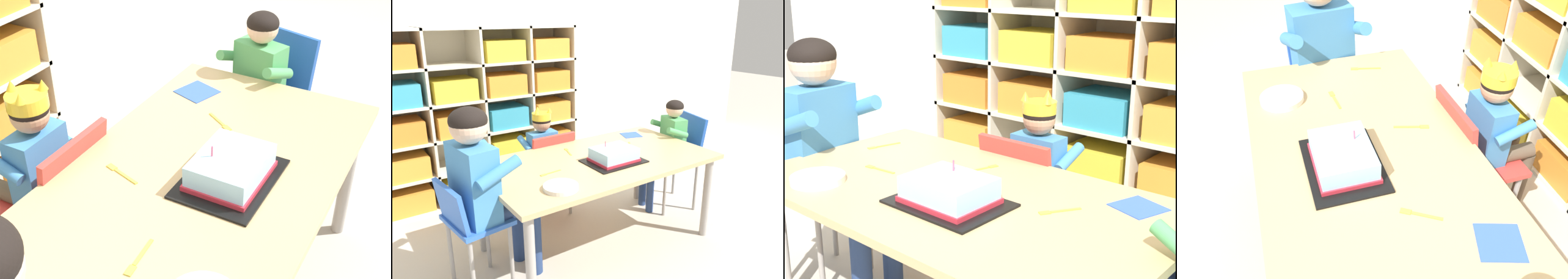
{
  "view_description": "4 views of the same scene",
  "coord_description": "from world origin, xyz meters",
  "views": [
    {
      "loc": [
        -1.19,
        -0.65,
        1.65
      ],
      "look_at": [
        0.1,
        0.05,
        0.69
      ],
      "focal_mm": 49.78,
      "sensor_mm": 36.0,
      "label": 1
    },
    {
      "loc": [
        -1.38,
        -1.88,
        1.49
      ],
      "look_at": [
        -0.01,
        0.1,
        0.71
      ],
      "focal_mm": 35.82,
      "sensor_mm": 36.0,
      "label": 2
    },
    {
      "loc": [
        1.2,
        -1.27,
        1.3
      ],
      "look_at": [
        0.02,
        0.08,
        0.77
      ],
      "focal_mm": 51.95,
      "sensor_mm": 36.0,
      "label": 3
    },
    {
      "loc": [
        1.11,
        -0.31,
        1.62
      ],
      "look_at": [
        0.04,
        0.01,
        0.7
      ],
      "focal_mm": 37.77,
      "sensor_mm": 36.0,
      "label": 4
    }
  ],
  "objects": [
    {
      "name": "paper_plate_stack",
      "position": [
        -0.43,
        -0.26,
        0.62
      ],
      "size": [
        0.19,
        0.19,
        0.02
      ],
      "primitive_type": "cylinder",
      "color": "white",
      "rests_on": "activity_table"
    },
    {
      "name": "activity_table",
      "position": [
        0.0,
        0.0,
        0.55
      ],
      "size": [
        1.46,
        0.82,
        0.61
      ],
      "color": "tan",
      "rests_on": "ground"
    },
    {
      "name": "birthday_cake_on_tray",
      "position": [
        0.05,
        -0.1,
        0.65
      ],
      "size": [
        0.36,
        0.27,
        0.13
      ],
      "color": "black",
      "rests_on": "activity_table"
    },
    {
      "name": "storage_cubby_shelf",
      "position": [
        -0.31,
        1.22,
        0.66
      ],
      "size": [
        1.69,
        0.37,
        1.4
      ],
      "color": "beige",
      "rests_on": "ground"
    },
    {
      "name": "classroom_chair_blue",
      "position": [
        -0.09,
        0.51,
        0.4
      ],
      "size": [
        0.37,
        0.34,
        0.68
      ],
      "rotation": [
        0.0,
        0.0,
        3.15
      ],
      "color": "red",
      "rests_on": "ground"
    },
    {
      "name": "classroom_chair_adult_side",
      "position": [
        -0.85,
        -0.0,
        0.43
      ],
      "size": [
        0.34,
        0.37,
        0.67
      ],
      "rotation": [
        0.0,
        0.0,
        1.69
      ],
      "color": "blue",
      "rests_on": "ground"
    },
    {
      "name": "adult_helper_seated",
      "position": [
        -0.74,
        0.01,
        0.66
      ],
      "size": [
        0.45,
        0.43,
        1.06
      ],
      "rotation": [
        0.0,
        0.0,
        1.69
      ],
      "color": "#3D7FBC",
      "rests_on": "ground"
    },
    {
      "name": "fork_by_napkin",
      "position": [
        -0.09,
        0.22,
        0.61
      ],
      "size": [
        0.05,
        0.14,
        0.0
      ],
      "rotation": [
        0.0,
        0.0,
        4.43
      ],
      "color": "yellow",
      "rests_on": "activity_table"
    },
    {
      "name": "paper_napkin_square",
      "position": [
        0.51,
        0.26,
        0.61
      ],
      "size": [
        0.17,
        0.17,
        0.0
      ],
      "primitive_type": "cube",
      "rotation": [
        0.0,
        0.0,
        -0.31
      ],
      "color": "#3356B7",
      "rests_on": "activity_table"
    },
    {
      "name": "fork_at_table_front_edge",
      "position": [
        0.34,
        0.07,
        0.61
      ],
      "size": [
        0.09,
        0.12,
        0.0
      ],
      "rotation": [
        0.0,
        0.0,
        1.0
      ],
      "color": "yellow",
      "rests_on": "activity_table"
    },
    {
      "name": "child_with_crown",
      "position": [
        -0.09,
        0.62,
        0.53
      ],
      "size": [
        0.3,
        0.31,
        0.84
      ],
      "rotation": [
        0.0,
        0.0,
        3.15
      ],
      "color": "#3D7FBC",
      "rests_on": "ground"
    },
    {
      "name": "fork_near_child_seat",
      "position": [
        -0.59,
        0.16,
        0.61
      ],
      "size": [
        0.05,
        0.15,
        0.0
      ],
      "rotation": [
        0.0,
        0.0,
        1.33
      ],
      "color": "yellow",
      "rests_on": "activity_table"
    },
    {
      "name": "fork_beside_plate_stack",
      "position": [
        -0.38,
        -0.04,
        0.61
      ],
      "size": [
        0.14,
        0.03,
        0.0
      ],
      "rotation": [
        0.0,
        0.0,
        0.09
      ],
      "color": "yellow",
      "rests_on": "activity_table"
    }
  ]
}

